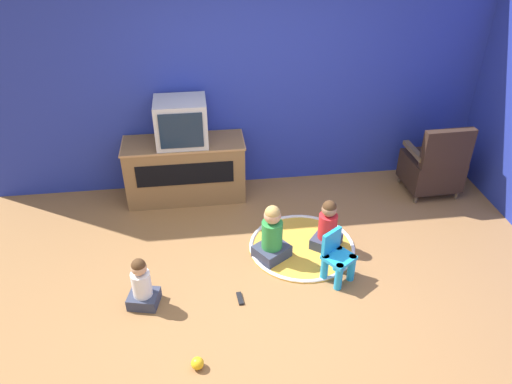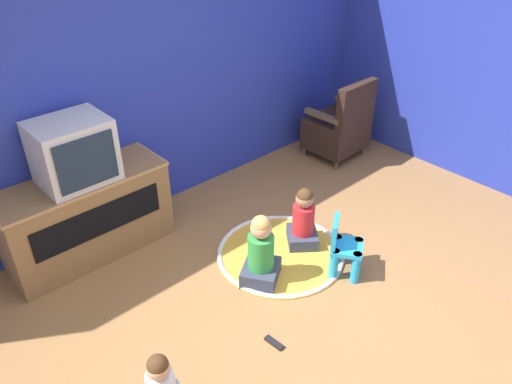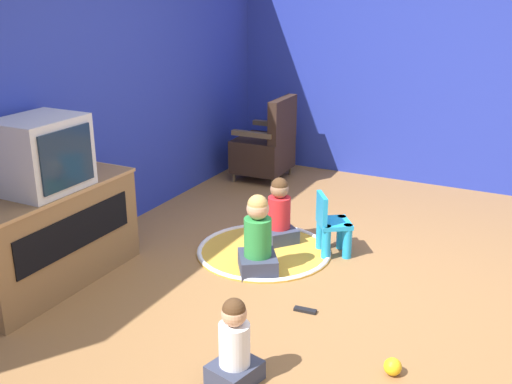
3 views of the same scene
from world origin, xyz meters
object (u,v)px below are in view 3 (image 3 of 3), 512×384
child_watching_left (258,239)px  child_watching_right (279,214)px  remote_control (305,310)px  television (42,154)px  child_watching_center (234,347)px  yellow_kid_chair (332,229)px  toy_ball (393,367)px  tv_cabinet (50,235)px  black_armchair (266,147)px

child_watching_left → child_watching_right: size_ratio=1.09×
child_watching_right → remote_control: (-0.94, -0.63, -0.23)m
television → child_watching_center: size_ratio=1.10×
television → yellow_kid_chair: size_ratio=1.10×
yellow_kid_chair → child_watching_left: bearing=110.9°
child_watching_right → remote_control: child_watching_right is taller
toy_ball → remote_control: toy_ball is taller
tv_cabinet → black_armchair: (2.84, -0.29, -0.01)m
child_watching_right → remote_control: bearing=162.6°
tv_cabinet → child_watching_left: (0.81, -1.22, -0.10)m
toy_ball → child_watching_left: bearing=57.8°
black_armchair → child_watching_center: (-3.25, -1.41, -0.14)m
television → child_watching_right: (1.38, -1.11, -0.72)m
black_armchair → child_watching_left: 2.24m
child_watching_left → toy_ball: bearing=-156.0°
yellow_kid_chair → child_watching_right: child_watching_right is taller
remote_control → tv_cabinet: bearing=9.0°
toy_ball → remote_control: (0.40, 0.68, -0.04)m
child_watching_right → yellow_kid_chair: bearing=-144.5°
child_watching_center → child_watching_right: child_watching_right is taller
black_armchair → child_watching_right: (-1.46, -0.84, -0.11)m
child_watching_center → remote_control: bearing=9.4°
toy_ball → remote_control: size_ratio=0.65×
black_armchair → child_watching_center: black_armchair is taller
child_watching_left → toy_ball: size_ratio=6.07×
tv_cabinet → television: 0.59m
television → child_watching_center: bearing=-103.5°
television → remote_control: 2.03m
tv_cabinet → child_watching_right: bearing=-39.1°
tv_cabinet → child_watching_left: size_ratio=2.22×
remote_control → child_watching_center: bearing=80.9°
child_watching_left → tv_cabinet: bearing=89.8°
child_watching_right → child_watching_center: bearing=146.6°
child_watching_left → child_watching_right: 0.58m
television → yellow_kid_chair: 2.21m
child_watching_center → yellow_kid_chair: bearing=16.9°
television → child_watching_left: 1.61m
tv_cabinet → child_watching_right: (1.38, -1.12, -0.13)m
toy_ball → remote_control: bearing=59.8°
child_watching_left → toy_ball: 1.46m
toy_ball → black_armchair: bearing=37.5°
tv_cabinet → child_watching_left: tv_cabinet is taller
yellow_kid_chair → remote_control: size_ratio=3.27×
child_watching_right → toy_ball: bearing=173.3°
black_armchair → yellow_kid_chair: size_ratio=1.80×
black_armchair → toy_ball: bearing=35.5°
television → black_armchair: 2.92m
black_armchair → child_watching_right: 1.69m
television → yellow_kid_chair: (1.36, -1.58, -0.74)m
black_armchair → child_watching_left: bearing=22.6°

